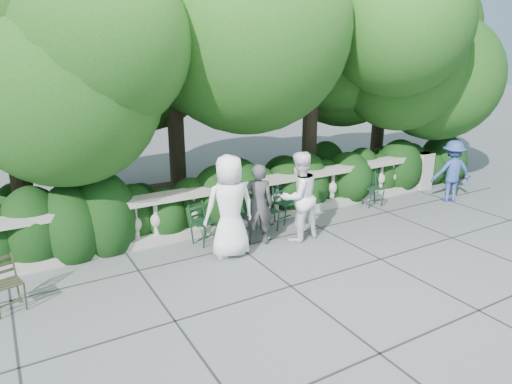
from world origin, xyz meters
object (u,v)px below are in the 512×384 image
chair_weathered (14,315)px  person_casual_man (299,197)px  chair_f (375,207)px  person_woman_grey (258,205)px  chair_b (210,245)px  chair_c (290,224)px  person_businessman (230,206)px  chair_d (244,238)px  chair_e (270,233)px  person_older_blue (452,171)px

chair_weathered → person_casual_man: person_casual_man is taller
chair_f → person_casual_man: size_ratio=0.46×
chair_weathered → person_woman_grey: (4.39, 0.43, 0.82)m
chair_b → person_casual_man: person_casual_man is taller
chair_f → chair_c: bearing=-174.5°
chair_weathered → person_woman_grey: bearing=-8.1°
chair_weathered → person_businessman: person_businessman is taller
chair_d → person_casual_man: person_casual_man is taller
chair_e → person_older_blue: person_older_blue is taller
chair_d → chair_e: 0.60m
chair_c → chair_weathered: size_ratio=1.00×
chair_b → person_casual_man: size_ratio=0.46×
chair_c → chair_weathered: same height
chair_d → person_woman_grey: 0.91m
chair_c → chair_e: bearing=-172.7°
chair_c → person_casual_man: (-0.34, -0.78, 0.91)m
chair_b → person_older_blue: 6.52m
chair_b → chair_e: same height
chair_e → person_older_blue: 5.18m
chair_f → chair_weathered: bearing=-165.1°
chair_d → chair_e: same height
chair_c → person_casual_man: size_ratio=0.46×
chair_b → chair_c: same height
chair_b → person_businessman: bearing=-97.4°
chair_d → chair_weathered: 4.36m
chair_d → chair_f: same height
chair_d → person_businessman: bearing=-142.4°
chair_e → chair_c: bearing=18.3°
chair_f → chair_weathered: (-7.98, -0.86, 0.00)m
chair_f → person_woman_grey: bearing=-164.3°
person_casual_man → person_businessman: bearing=-6.0°
chair_f → chair_e: bearing=-169.3°
chair_d → chair_weathered: (-4.28, -0.82, 0.00)m
chair_c → chair_f: size_ratio=1.00×
chair_d → chair_e: (0.59, -0.06, 0.00)m
chair_c → chair_f: (2.44, -0.14, 0.00)m
chair_b → chair_d: 0.76m
chair_e → person_older_blue: (5.10, -0.45, 0.78)m
chair_e → person_older_blue: size_ratio=0.54×
chair_b → chair_e: (1.36, -0.07, 0.00)m
person_woman_grey → person_casual_man: bearing=-169.9°
chair_b → person_woman_grey: size_ratio=0.51×
chair_f → person_woman_grey: size_ratio=0.51×
chair_b → chair_f: size_ratio=1.00×
person_businessman → person_casual_man: (1.54, -0.01, -0.06)m
chair_d → person_older_blue: size_ratio=0.54×
chair_weathered → person_older_blue: size_ratio=0.54×
chair_d → person_older_blue: bearing=-11.4°
chair_b → person_businessman: person_businessman is taller
chair_b → chair_c: 2.03m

